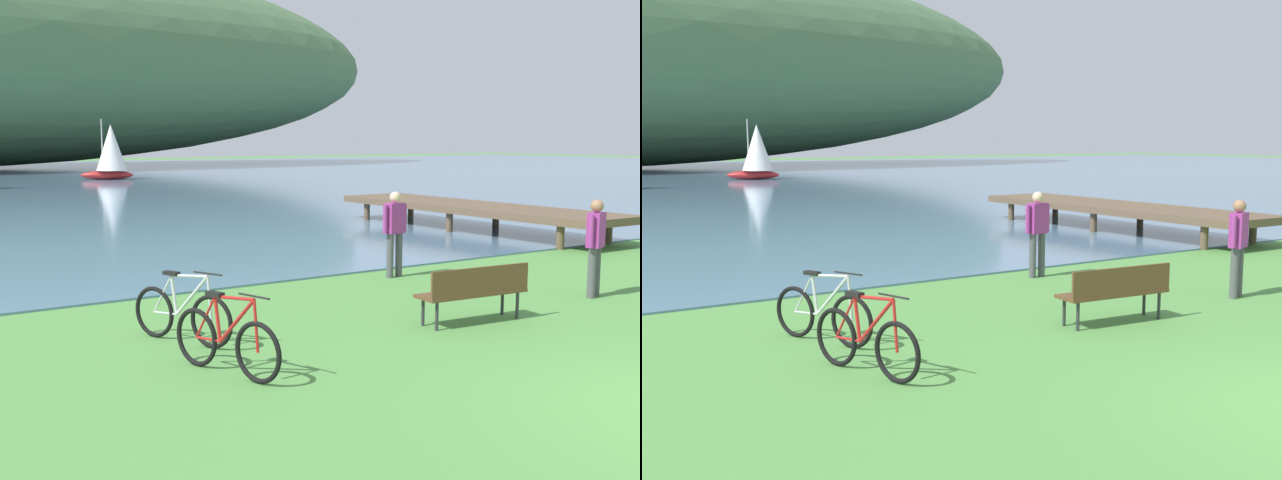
{
  "view_description": "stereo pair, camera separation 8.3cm",
  "coord_description": "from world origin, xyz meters",
  "views": [
    {
      "loc": [
        -7.52,
        -3.96,
        2.76
      ],
      "look_at": [
        -0.17,
        7.1,
        1.0
      ],
      "focal_mm": 43.29,
      "sensor_mm": 36.0,
      "label": 1
    },
    {
      "loc": [
        -7.45,
        -4.0,
        2.76
      ],
      "look_at": [
        -0.17,
        7.1,
        1.0
      ],
      "focal_mm": 43.29,
      "sensor_mm": 36.0,
      "label": 2
    }
  ],
  "objects": [
    {
      "name": "park_bench_near_camera",
      "position": [
        0.67,
        4.17,
        0.52
      ],
      "size": [
        1.84,
        0.64,
        0.88
      ],
      "color": "brown",
      "rests_on": "ground"
    },
    {
      "name": "bicycle_beside_path",
      "position": [
        -3.42,
        5.56,
        0.4
      ],
      "size": [
        0.74,
        1.65,
        1.01
      ],
      "color": "black",
      "rests_on": "ground"
    },
    {
      "name": "person_at_shoreline",
      "position": [
        2.14,
        7.88,
        0.98
      ],
      "size": [
        0.61,
        0.25,
        1.71
      ],
      "color": "#4C4C51",
      "rests_on": "ground"
    },
    {
      "name": "bicycle_leaning_near_bench",
      "position": [
        -3.57,
        3.96,
        0.4
      ],
      "size": [
        0.54,
        1.72,
        1.01
      ],
      "color": "black",
      "rests_on": "ground"
    },
    {
      "name": "pier_dock",
      "position": [
        9.0,
        12.6,
        0.69
      ],
      "size": [
        2.4,
        10.0,
        0.8
      ],
      "color": "brown",
      "rests_on": "ground"
    },
    {
      "name": "sailboat_mid_bay",
      "position": [
        9.29,
        46.3,
        1.91
      ],
      "size": [
        3.46,
        2.66,
        3.97
      ],
      "color": "#B22323",
      "rests_on": "bay_water"
    },
    {
      "name": "person_on_the_grass",
      "position": [
        3.79,
        4.42,
        0.98
      ],
      "size": [
        0.58,
        0.33,
        1.71
      ],
      "color": "#4C4C51",
      "rests_on": "ground"
    }
  ]
}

